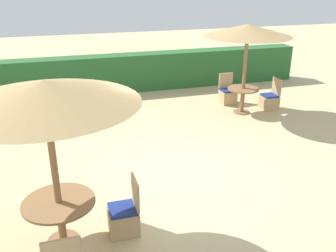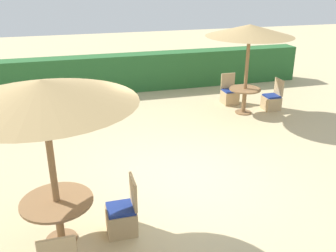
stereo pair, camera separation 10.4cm
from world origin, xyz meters
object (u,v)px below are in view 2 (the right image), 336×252
Objects in this scene: patio_chair_back_right_north at (230,95)px; round_table_back_right at (245,95)px; patio_chair_front_left_east at (122,217)px; round_table_front_left at (58,209)px; parasol_front_left at (42,93)px; parasol_back_right at (250,31)px; patio_chair_back_right_east at (272,101)px.

round_table_back_right is at bearing 92.65° from patio_chair_back_right_north.
round_table_front_left is at bearing 87.59° from patio_chair_front_left_east.
round_table_front_left is (0.00, 0.00, -1.82)m from parasol_front_left.
patio_chair_front_left_east is (0.95, -0.04, -2.12)m from parasol_front_left.
parasol_front_left is at bearing 45.59° from patio_chair_back_right_north.
parasol_back_right is 2.37× the size of round_table_front_left.
round_table_front_left is (-5.28, -4.43, -1.81)m from parasol_back_right.
patio_chair_back_right_east is at bearing 139.09° from patio_chair_back_right_north.
parasol_back_right reaches higher than round_table_front_left.
round_table_front_left is (-6.23, -4.48, 0.30)m from patio_chair_back_right_east.
patio_chair_back_right_east is at bearing 35.76° from round_table_front_left.
parasol_front_left reaches higher than patio_chair_back_right_east.
parasol_front_left is 2.38× the size of round_table_front_left.
round_table_front_left is at bearing 90.00° from parasol_front_left.
round_table_back_right is at bearing -44.03° from patio_chair_front_left_east.
parasol_back_right reaches higher than patio_chair_back_right_north.
round_table_back_right is 6.89m from round_table_front_left.
round_table_back_right is 0.99m from patio_chair_back_right_east.
patio_chair_back_right_east is (0.95, 0.05, -2.11)m from parasol_back_right.
round_table_back_right is at bearing 40.04° from parasol_front_left.
patio_chair_back_right_north is at bearing 45.59° from round_table_front_left.
patio_chair_back_right_north is 0.36× the size of parasol_front_left.
parasol_back_right is 7.13m from round_table_front_left.
round_table_front_left is at bearing -139.96° from round_table_back_right.
patio_chair_back_right_east is at bearing 35.76° from parasol_front_left.
parasol_front_left reaches higher than patio_chair_back_right_north.
patio_chair_front_left_east is at bearing 130.62° from patio_chair_back_right_east.
parasol_front_left reaches higher than round_table_front_left.
round_table_front_left is at bearing 125.76° from patio_chair_back_right_east.
parasol_front_left is at bearing -139.96° from parasol_back_right.
round_table_back_right is (0.00, 0.00, -1.83)m from parasol_back_right.
patio_chair_back_right_north is (-0.99, 0.86, 0.00)m from patio_chair_back_right_east.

